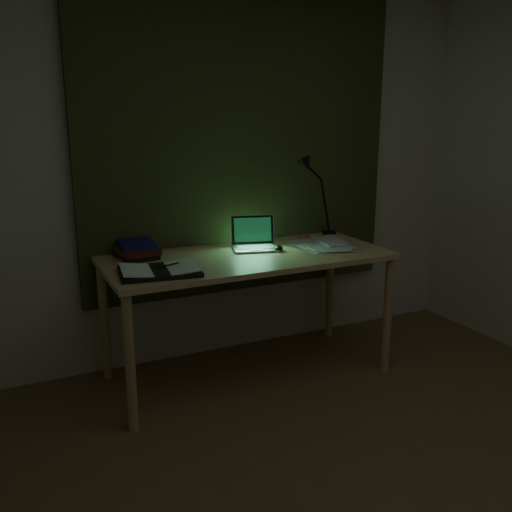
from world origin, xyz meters
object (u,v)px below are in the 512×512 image
Objects in this scene: desk at (248,316)px; desk_lamp at (330,196)px; open_textbook at (159,270)px; book_stack at (137,249)px; laptop at (256,234)px; loose_papers at (325,244)px.

desk_lamp is at bearing 21.25° from desk.
book_stack reaches higher than open_textbook.
laptop reaches higher than loose_papers.
open_textbook is 0.40m from book_stack.
loose_papers is (0.47, -0.08, -0.09)m from laptop.
desk_lamp is at bearing 32.10° from laptop.
desk is 0.81m from book_stack.
loose_papers is at bearing -9.91° from book_stack.
laptop reaches higher than desk.
loose_papers is at bearing -123.94° from desk_lamp.
desk_lamp reaches higher than desk.
desk is 6.71× the size of book_stack.
book_stack is (-0.02, 0.40, 0.03)m from open_textbook.
book_stack is 1.43m from desk_lamp.
loose_papers is at bearing 16.63° from open_textbook.
loose_papers is 0.44m from desk_lamp.
open_textbook is 1.65× the size of book_stack.
loose_papers is (1.20, -0.21, -0.04)m from book_stack.
desk_lamp is at bearing 2.99° from book_stack.
open_textbook is 1.49m from desk_lamp.
book_stack is at bearing 170.09° from loose_papers.
laptop is 0.98× the size of loose_papers.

